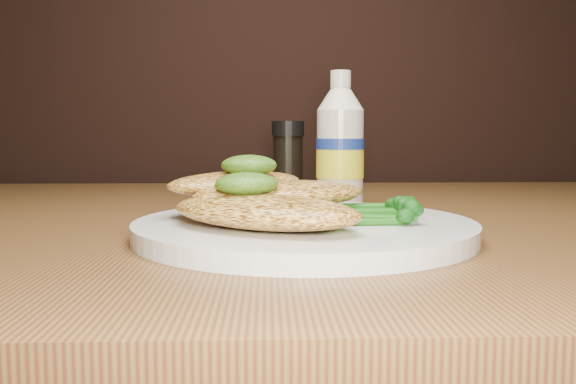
{
  "coord_description": "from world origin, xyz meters",
  "views": [
    {
      "loc": [
        -0.03,
        0.4,
        0.84
      ],
      "look_at": [
        -0.01,
        0.9,
        0.79
      ],
      "focal_mm": 37.88,
      "sensor_mm": 36.0,
      "label": 1
    }
  ],
  "objects": [
    {
      "name": "pesto_back",
      "position": [
        -0.04,
        0.93,
        0.81
      ],
      "size": [
        0.06,
        0.05,
        0.02
      ],
      "primitive_type": "ellipsoid",
      "rotation": [
        0.0,
        0.0,
        -0.15
      ],
      "color": "black",
      "rests_on": "chicken_back"
    },
    {
      "name": "pesto_front",
      "position": [
        -0.04,
        0.88,
        0.8
      ],
      "size": [
        0.06,
        0.06,
        0.02
      ],
      "primitive_type": "ellipsoid",
      "rotation": [
        0.0,
        0.0,
        0.38
      ],
      "color": "black",
      "rests_on": "chicken_front"
    },
    {
      "name": "mayo_bottle",
      "position": [
        0.06,
        1.11,
        0.83
      ],
      "size": [
        0.07,
        0.07,
        0.16
      ],
      "primitive_type": null,
      "rotation": [
        0.0,
        0.0,
        0.23
      ],
      "color": "beige",
      "rests_on": "dining_table"
    },
    {
      "name": "broccolini_bundle",
      "position": [
        0.04,
        0.9,
        0.78
      ],
      "size": [
        0.17,
        0.15,
        0.02
      ],
      "primitive_type": null,
      "rotation": [
        0.0,
        0.0,
        0.31
      ],
      "color": "#1B5813",
      "rests_on": "plate"
    },
    {
      "name": "chicken_back",
      "position": [
        -0.05,
        0.95,
        0.79
      ],
      "size": [
        0.15,
        0.14,
        0.02
      ],
      "primitive_type": "ellipsoid",
      "rotation": [
        0.0,
        0.0,
        0.66
      ],
      "color": "#E8AC49",
      "rests_on": "plate"
    },
    {
      "name": "chicken_mid",
      "position": [
        -0.01,
        0.91,
        0.79
      ],
      "size": [
        0.17,
        0.13,
        0.02
      ],
      "primitive_type": "ellipsoid",
      "rotation": [
        0.0,
        0.0,
        0.39
      ],
      "color": "#E8AC49",
      "rests_on": "plate"
    },
    {
      "name": "plate",
      "position": [
        0.01,
        0.9,
        0.76
      ],
      "size": [
        0.28,
        0.28,
        0.01
      ],
      "primitive_type": "cylinder",
      "color": "white",
      "rests_on": "dining_table"
    },
    {
      "name": "pepper_grinder",
      "position": [
        0.0,
        1.19,
        0.8
      ],
      "size": [
        0.04,
        0.04,
        0.1
      ],
      "primitive_type": null,
      "rotation": [
        0.0,
        0.0,
        -0.03
      ],
      "color": "black",
      "rests_on": "dining_table"
    },
    {
      "name": "chicken_front",
      "position": [
        -0.03,
        0.86,
        0.78
      ],
      "size": [
        0.18,
        0.16,
        0.03
      ],
      "primitive_type": "ellipsoid",
      "rotation": [
        0.0,
        0.0,
        -0.59
      ],
      "color": "#E8AC49",
      "rests_on": "plate"
    }
  ]
}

